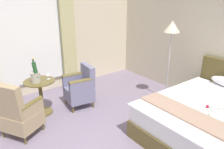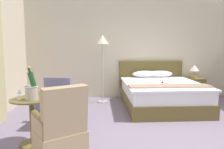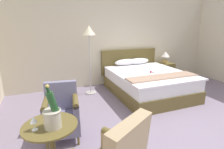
# 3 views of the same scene
# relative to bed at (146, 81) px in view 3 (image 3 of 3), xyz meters

# --- Properties ---
(ground_plane) EXTENTS (7.89, 7.89, 0.00)m
(ground_plane) POSITION_rel_bed_xyz_m (-0.35, -1.81, -0.33)
(ground_plane) COLOR slate
(wall_headboard_side) EXTENTS (6.51, 0.12, 2.79)m
(wall_headboard_side) POSITION_rel_bed_xyz_m (-0.35, 1.16, 1.06)
(wall_headboard_side) COLOR beige
(wall_headboard_side) RESTS_ON ground
(bed) EXTENTS (1.83, 2.22, 1.06)m
(bed) POSITION_rel_bed_xyz_m (0.00, 0.00, 0.00)
(bed) COLOR brown
(bed) RESTS_ON ground
(nightstand) EXTENTS (0.54, 0.46, 0.58)m
(nightstand) POSITION_rel_bed_xyz_m (1.18, 0.79, -0.04)
(nightstand) COLOR brown
(nightstand) RESTS_ON ground
(bedside_lamp) EXTENTS (0.28, 0.28, 0.38)m
(bedside_lamp) POSITION_rel_bed_xyz_m (1.18, 0.79, 0.50)
(bedside_lamp) COLOR tan
(bedside_lamp) RESTS_ON nightstand
(floor_lamp_brass) EXTENTS (0.33, 0.33, 1.77)m
(floor_lamp_brass) POSITION_rel_bed_xyz_m (-1.41, 0.50, 1.15)
(floor_lamp_brass) COLOR #B1ADAB
(floor_lamp_brass) RESTS_ON ground
(side_table_round) EXTENTS (0.60, 0.60, 0.70)m
(side_table_round) POSITION_rel_bed_xyz_m (-2.49, -2.00, 0.08)
(side_table_round) COLOR brown
(side_table_round) RESTS_ON ground
(champagne_bucket) EXTENTS (0.19, 0.19, 0.48)m
(champagne_bucket) POSITION_rel_bed_xyz_m (-2.46, -2.06, 0.51)
(champagne_bucket) COLOR #B3AE9E
(champagne_bucket) RESTS_ON side_table_round
(wine_glass_near_bucket) EXTENTS (0.07, 0.07, 0.14)m
(wine_glass_near_bucket) POSITION_rel_bed_xyz_m (-2.48, -1.82, 0.47)
(wine_glass_near_bucket) COLOR white
(wine_glass_near_bucket) RESTS_ON side_table_round
(wine_glass_near_edge) EXTENTS (0.07, 0.07, 0.15)m
(wine_glass_near_edge) POSITION_rel_bed_xyz_m (-2.64, -2.05, 0.48)
(wine_glass_near_edge) COLOR white
(wine_glass_near_edge) RESTS_ON side_table_round
(armchair_by_window) EXTENTS (0.60, 0.62, 0.89)m
(armchair_by_window) POSITION_rel_bed_xyz_m (-2.31, -1.21, 0.09)
(armchair_by_window) COLOR brown
(armchair_by_window) RESTS_ON ground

